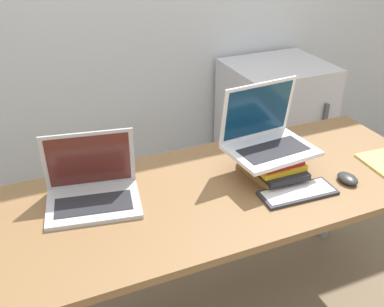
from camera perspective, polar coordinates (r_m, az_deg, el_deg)
The scene contains 7 objects.
desk at distance 1.79m, azimuth 3.48°, elevation -6.34°, with size 1.80×0.70×0.73m.
laptop_left at distance 1.69m, azimuth -12.57°, elevation -4.40°, with size 0.37×0.30×0.25m.
book_stack at distance 1.83m, azimuth 10.16°, elevation -1.25°, with size 0.20×0.28×0.10m.
laptop_on_books at distance 1.80m, azimuth 9.45°, elevation 2.13°, with size 0.35×0.28×0.26m.
wireless_keyboard at distance 1.75m, azimuth 13.28°, elevation -4.88°, with size 0.30×0.13×0.01m.
mouse at distance 1.87m, azimuth 19.15°, elevation -3.01°, with size 0.07×0.10×0.03m.
mini_fridge at distance 2.85m, azimuth 10.19°, elevation 2.66°, with size 0.57×0.51×0.88m.
Camera 1 is at (-0.67, -0.94, 1.70)m, focal length 42.00 mm.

